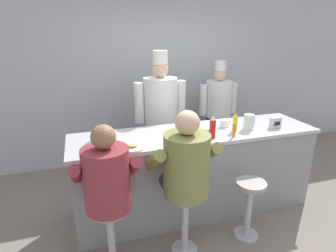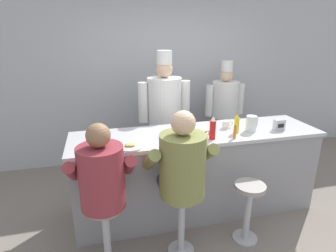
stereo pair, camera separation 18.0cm
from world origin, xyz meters
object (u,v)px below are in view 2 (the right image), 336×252
mustard_bottle_yellow (237,124)px  cereal_bowl (93,144)px  breakfast_plate (130,146)px  coffee_mug_tan (203,134)px  cook_in_whites_far (224,108)px  ketchup_bottle_red (213,128)px  water_pitcher_clear (251,124)px  coffee_mug_white (226,124)px  cook_in_whites_near (165,112)px  diner_seated_olive (181,168)px  napkin_dispenser_chrome (279,125)px  empty_stool_round (249,203)px  diner_seated_maroon (102,180)px  hot_sauce_bottle_orange (235,132)px

mustard_bottle_yellow → cereal_bowl: mustard_bottle_yellow is taller
breakfast_plate → cereal_bowl: same height
coffee_mug_tan → cook_in_whites_far: (0.90, 1.38, -0.13)m
mustard_bottle_yellow → breakfast_plate: mustard_bottle_yellow is taller
ketchup_bottle_red → water_pitcher_clear: (0.53, 0.13, -0.03)m
coffee_mug_white → cook_in_whites_far: (0.52, 1.16, -0.14)m
cook_in_whites_near → ketchup_bottle_red: bearing=-76.2°
ketchup_bottle_red → cook_in_whites_near: size_ratio=0.14×
water_pitcher_clear → breakfast_plate: water_pitcher_clear is taller
water_pitcher_clear → diner_seated_olive: size_ratio=0.12×
mustard_bottle_yellow → cereal_bowl: 1.59m
mustard_bottle_yellow → cook_in_whites_near: 1.16m
cook_in_whites_near → napkin_dispenser_chrome: bearing=-41.6°
coffee_mug_tan → mustard_bottle_yellow: bearing=5.3°
diner_seated_olive → cook_in_whites_near: cook_in_whites_near is taller
water_pitcher_clear → mustard_bottle_yellow: bearing=-175.5°
ketchup_bottle_red → coffee_mug_tan: ketchup_bottle_red is taller
breakfast_plate → coffee_mug_white: 1.23m
empty_stool_round → diner_seated_maroon: bearing=178.6°
breakfast_plate → water_pitcher_clear: bearing=6.0°
hot_sauce_bottle_orange → water_pitcher_clear: water_pitcher_clear is taller
diner_seated_maroon → cook_in_whites_far: size_ratio=0.84×
diner_seated_maroon → diner_seated_olive: 0.72m
hot_sauce_bottle_orange → cook_in_whites_near: 1.25m
cereal_bowl → cook_in_whites_near: cook_in_whites_near is taller
water_pitcher_clear → cook_in_whites_near: (-0.80, 0.97, -0.07)m
mustard_bottle_yellow → cook_in_whites_far: 1.44m
breakfast_plate → cereal_bowl: (-0.36, 0.13, 0.01)m
water_pitcher_clear → breakfast_plate: (-1.42, -0.15, -0.08)m
empty_stool_round → coffee_mug_tan: bearing=124.4°
coffee_mug_white → napkin_dispenser_chrome: 0.61m
mustard_bottle_yellow → diner_seated_olive: 0.96m
mustard_bottle_yellow → empty_stool_round: 0.87m
mustard_bottle_yellow → coffee_mug_white: mustard_bottle_yellow is taller
ketchup_bottle_red → mustard_bottle_yellow: bearing=18.3°
diner_seated_maroon → hot_sauce_bottle_orange: bearing=13.7°
diner_seated_maroon → empty_stool_round: bearing=-1.4°
hot_sauce_bottle_orange → ketchup_bottle_red: bearing=170.9°
ketchup_bottle_red → cook_in_whites_far: size_ratio=0.15×
cook_in_whites_far → diner_seated_maroon: bearing=-137.5°
napkin_dispenser_chrome → water_pitcher_clear: bearing=172.4°
hot_sauce_bottle_orange → water_pitcher_clear: 0.33m
empty_stool_round → mustard_bottle_yellow: bearing=81.4°
diner_seated_olive → water_pitcher_clear: bearing=27.2°
breakfast_plate → diner_seated_maroon: size_ratio=0.18×
mustard_bottle_yellow → cook_in_whites_near: size_ratio=0.12×
diner_seated_olive → cook_in_whites_far: 2.24m
coffee_mug_white → diner_seated_maroon: size_ratio=0.10×
cook_in_whites_far → hot_sauce_bottle_orange: bearing=-111.2°
water_pitcher_clear → diner_seated_maroon: 1.80m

